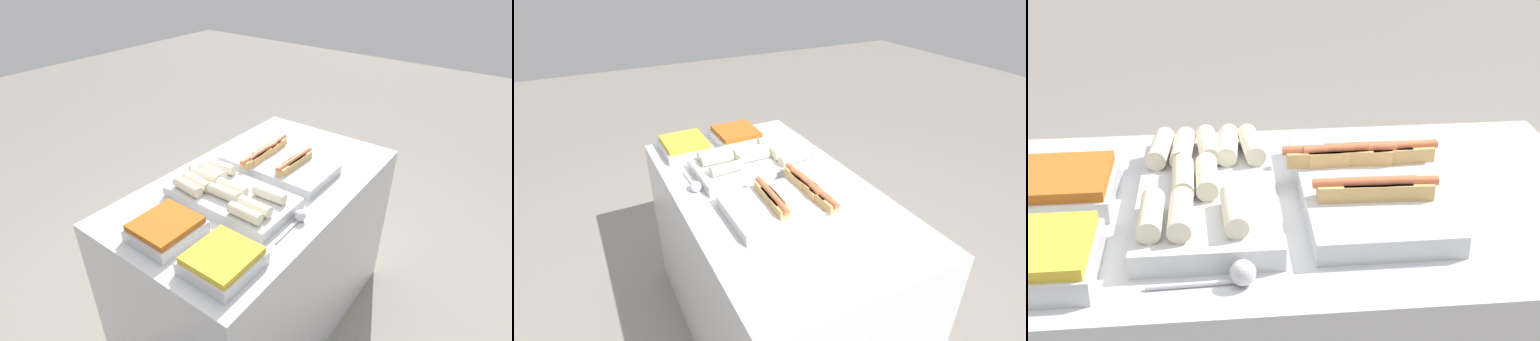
% 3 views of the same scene
% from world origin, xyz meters
% --- Properties ---
extents(tray_hotdogs, '(0.37, 0.54, 0.10)m').
position_xyz_m(tray_hotdogs, '(0.16, 0.01, 0.93)').
color(tray_hotdogs, silver).
rests_on(tray_hotdogs, counter).
extents(tray_wraps, '(0.30, 0.55, 0.10)m').
position_xyz_m(tray_wraps, '(-0.20, 0.01, 0.93)').
color(tray_wraps, silver).
rests_on(tray_wraps, counter).
extents(tray_side_front, '(0.25, 0.23, 0.07)m').
position_xyz_m(tray_side_front, '(-0.53, -0.24, 0.93)').
color(tray_side_front, silver).
rests_on(tray_side_front, counter).
extents(tray_side_back, '(0.25, 0.23, 0.07)m').
position_xyz_m(tray_side_back, '(-0.53, 0.05, 0.93)').
color(tray_side_back, silver).
rests_on(tray_side_back, counter).
extents(serving_spoon_near, '(0.21, 0.05, 0.05)m').
position_xyz_m(serving_spoon_near, '(-0.15, -0.31, 0.92)').
color(serving_spoon_near, silver).
rests_on(serving_spoon_near, counter).
extents(serving_spoon_far, '(0.22, 0.05, 0.05)m').
position_xyz_m(serving_spoon_far, '(-0.14, 0.31, 0.92)').
color(serving_spoon_far, silver).
rests_on(serving_spoon_far, counter).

